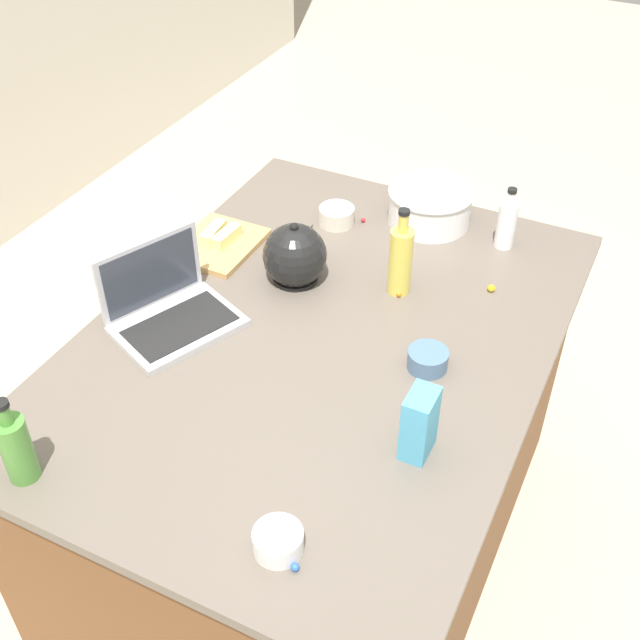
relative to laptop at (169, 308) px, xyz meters
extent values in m
plane|color=#B7A88E|center=(0.13, -0.38, -0.95)|extent=(12.00, 12.00, 0.00)
cube|color=brown|center=(0.13, -0.38, -0.51)|extent=(1.52, 1.08, 0.87)
cube|color=#60564C|center=(0.13, -0.38, -0.06)|extent=(1.58, 1.14, 0.03)
cube|color=#B7B7BC|center=(-0.02, -0.04, -0.04)|extent=(0.37, 0.32, 0.02)
cube|color=black|center=(-0.02, -0.04, -0.03)|extent=(0.31, 0.25, 0.00)
cube|color=#B7B7BC|center=(0.03, 0.07, 0.07)|extent=(0.28, 0.13, 0.20)
cube|color=#333842|center=(0.03, 0.07, 0.07)|extent=(0.25, 0.11, 0.18)
cylinder|color=white|center=(0.77, -0.44, 0.01)|extent=(0.25, 0.25, 0.11)
cylinder|color=black|center=(0.77, -0.44, 0.01)|extent=(0.21, 0.21, 0.09)
torus|color=white|center=(0.77, -0.44, 0.06)|extent=(0.26, 0.26, 0.02)
cylinder|color=#DBC64C|center=(0.40, -0.49, 0.05)|extent=(0.06, 0.06, 0.19)
cylinder|color=#DBC64C|center=(0.40, -0.49, 0.18)|extent=(0.03, 0.03, 0.05)
cylinder|color=black|center=(0.40, -0.49, 0.21)|extent=(0.03, 0.03, 0.01)
cylinder|color=white|center=(0.74, -0.69, 0.02)|extent=(0.06, 0.06, 0.14)
cylinder|color=white|center=(0.74, -0.69, 0.12)|extent=(0.02, 0.02, 0.04)
cylinder|color=black|center=(0.74, -0.69, 0.14)|extent=(0.03, 0.03, 0.01)
cylinder|color=#4C8C38|center=(-0.57, -0.01, 0.03)|extent=(0.07, 0.07, 0.16)
cylinder|color=#4C8C38|center=(-0.57, -0.01, 0.14)|extent=(0.03, 0.03, 0.05)
cylinder|color=black|center=(-0.57, -0.01, 0.17)|extent=(0.03, 0.03, 0.01)
cylinder|color=black|center=(0.32, -0.21, -0.04)|extent=(0.13, 0.13, 0.01)
sphere|color=black|center=(0.32, -0.21, 0.03)|extent=(0.18, 0.18, 0.18)
cone|color=black|center=(0.40, -0.21, 0.05)|extent=(0.08, 0.03, 0.07)
sphere|color=black|center=(0.32, -0.21, 0.13)|extent=(0.02, 0.02, 0.02)
cube|color=tan|center=(0.36, 0.07, -0.04)|extent=(0.26, 0.22, 0.02)
cube|color=#F4E58C|center=(0.37, 0.05, -0.01)|extent=(0.11, 0.04, 0.04)
cube|color=#F4E58C|center=(0.37, 0.10, -0.01)|extent=(0.11, 0.04, 0.04)
cylinder|color=beige|center=(0.63, -0.19, -0.02)|extent=(0.11, 0.11, 0.05)
cylinder|color=slate|center=(0.14, -0.67, -0.02)|extent=(0.10, 0.10, 0.05)
cylinder|color=white|center=(-0.49, -0.59, -0.02)|extent=(0.10, 0.10, 0.05)
cube|color=#4CA5CC|center=(-0.13, -0.75, 0.04)|extent=(0.09, 0.06, 0.17)
sphere|color=orange|center=(0.37, -0.50, -0.04)|extent=(0.02, 0.02, 0.02)
sphere|color=yellow|center=(0.51, -0.72, -0.04)|extent=(0.02, 0.02, 0.02)
sphere|color=blue|center=(-0.52, -0.64, -0.04)|extent=(0.02, 0.02, 0.02)
sphere|color=red|center=(0.68, -0.26, -0.04)|extent=(0.01, 0.01, 0.01)
sphere|color=yellow|center=(0.68, -0.46, -0.04)|extent=(0.02, 0.02, 0.02)
camera|label=1|loc=(-1.29, -1.08, 1.31)|focal=44.98mm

